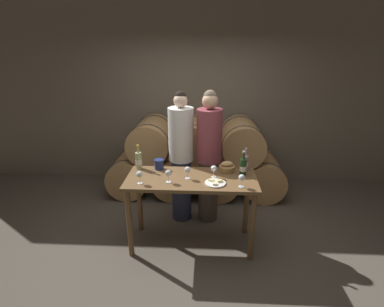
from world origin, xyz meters
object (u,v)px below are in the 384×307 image
Objects in this scene: wine_glass_far_right at (242,178)px; wine_glass_center at (188,170)px; person_right at (209,157)px; wine_bottle_rose at (245,163)px; wine_glass_right at (214,169)px; cheese_plate at (215,183)px; blue_crock at (159,164)px; wine_bottle_red at (243,167)px; bread_basket at (227,167)px; wine_bottle_white at (139,160)px; wine_glass_far_left at (139,175)px; tasting_table at (191,189)px; person_left at (181,157)px; wine_glass_left at (168,173)px.

wine_glass_center is at bearing 162.85° from wine_glass_far_right.
person_right reaches higher than wine_bottle_rose.
wine_bottle_rose is at bearing 31.46° from wine_glass_right.
wine_bottle_rose is at bearing 47.67° from cheese_plate.
wine_bottle_rose reaches higher than wine_glass_right.
wine_glass_right is at bearing -148.54° from wine_bottle_rose.
wine_bottle_rose is 0.74m from wine_glass_center.
blue_crock is at bearing 151.10° from cheese_plate.
wine_bottle_red is at bearing 11.92° from wine_glass_center.
person_right is 0.44m from bread_basket.
wine_glass_far_left is at bearing -76.50° from wine_bottle_white.
wine_glass_far_right is (0.55, -0.21, 0.24)m from tasting_table.
person_left is at bearing 35.10° from wine_bottle_white.
blue_crock is 0.70m from wine_glass_right.
wine_bottle_rose is at bearing 22.39° from tasting_table.
wine_glass_center is (0.52, 0.16, 0.00)m from wine_glass_far_left.
person_left is 9.54× the size of bread_basket.
wine_glass_right is at bearing -52.95° from person_left.
cheese_plate is at bearing -84.85° from wine_glass_right.
wine_glass_far_left is (-0.76, -0.77, 0.07)m from person_right.
wine_bottle_red is 0.21m from bread_basket.
bread_basket is at bearing 27.04° from wine_glass_center.
person_right is at bearing 113.58° from wine_glass_far_right.
wine_glass_left is (-0.89, -0.39, 0.01)m from wine_bottle_rose.
wine_bottle_red is 2.05× the size of wine_glass_left.
tasting_table is at bearing 29.66° from wine_glass_center.
tasting_table is 10.34× the size of wine_glass_center.
person_left is at bearing 127.05° from wine_glass_right.
wine_bottle_red is at bearing 15.88° from wine_glass_left.
bread_basket is 1.30× the size of wine_glass_far_right.
tasting_table is 0.36m from wine_glass_right.
wine_bottle_rose is at bearing 13.39° from bread_basket.
person_right is at bearing 21.89° from wine_bottle_white.
wine_glass_left is at bearing -156.14° from wine_bottle_rose.
wine_bottle_white is at bearing -158.11° from person_right.
wine_glass_far_left is 1.11m from wine_glass_far_right.
person_left is 6.04× the size of wine_bottle_red.
tasting_table is 0.50m from bread_basket.
wine_bottle_red reaches higher than wine_glass_far_left.
wine_bottle_white is 0.26m from blue_crock.
person_left reaches higher than wine_glass_far_right.
bread_basket is at bearing 107.49° from wine_glass_far_right.
tasting_table is 12.11× the size of blue_crock.
wine_glass_left is at bearing -152.98° from wine_glass_center.
wine_glass_far_left is 1.00× the size of wine_glass_left.
wine_glass_far_left is at bearing -177.34° from cheese_plate.
wine_glass_far_right is (0.29, -0.23, 0.00)m from wine_glass_right.
wine_glass_far_left is at bearing -109.95° from blue_crock.
person_left reaches higher than wine_bottle_rose.
wine_bottle_rose is (1.30, 0.02, -0.01)m from wine_bottle_white.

